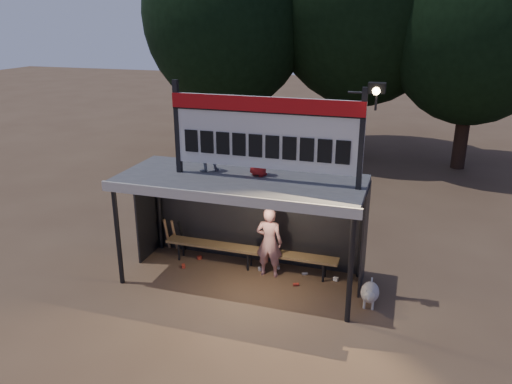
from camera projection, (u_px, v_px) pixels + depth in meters
The scene contains 12 objects.
ground at pixel (242, 279), 10.84m from camera, with size 80.00×80.00×0.00m, color #4E3827.
player at pixel (269, 242), 10.76m from camera, with size 0.58×0.38×1.59m, color silver.
child_a at pixel (206, 146), 10.35m from camera, with size 0.52×0.40×1.06m, color gray.
child_b at pixel (259, 152), 10.06m from camera, with size 0.48×0.31×0.98m, color #AF1B1B.
dugout_shelter at pixel (245, 196), 10.44m from camera, with size 5.10×2.08×2.32m.
scoreboard_assembly at pixel (267, 131), 9.57m from camera, with size 4.10×0.27×1.99m.
bench at pixel (250, 251), 11.19m from camera, with size 4.00×0.35×0.48m.
tree_left at pixel (227, 14), 19.14m from camera, with size 6.46×6.46×9.27m.
tree_right at pixel (477, 23), 17.15m from camera, with size 6.08×6.08×8.72m.
dog at pixel (370, 293), 9.77m from camera, with size 0.36×0.81×0.49m.
bats at pixel (174, 235), 12.00m from camera, with size 0.48×0.33×0.84m.
litter at pixel (263, 271), 11.13m from camera, with size 3.51×0.75×0.08m.
Camera 1 is at (3.18, -9.06, 5.38)m, focal length 35.00 mm.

